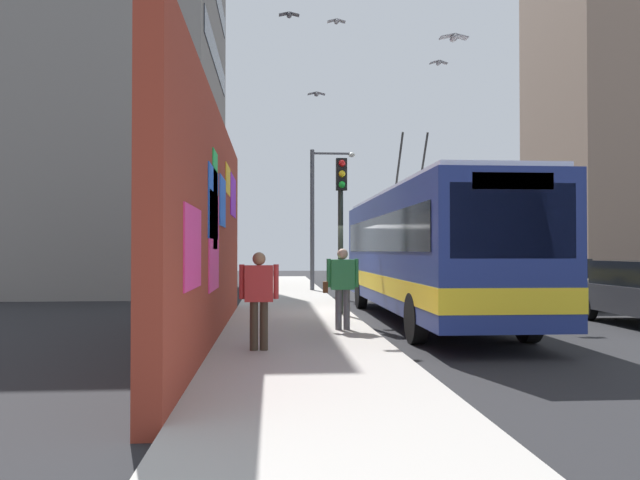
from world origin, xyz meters
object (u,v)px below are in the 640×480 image
(pedestrian_near_wall, at_px, (259,293))
(traffic_light, at_px, (341,209))
(parked_car_champagne, at_px, (548,281))
(pedestrian_at_curb, at_px, (342,282))
(street_lamp, at_px, (318,208))
(city_bus, at_px, (425,250))

(pedestrian_near_wall, height_order, traffic_light, traffic_light)
(pedestrian_near_wall, bearing_deg, parked_car_champagne, -44.71)
(pedestrian_at_curb, bearing_deg, street_lamp, -1.95)
(parked_car_champagne, bearing_deg, street_lamp, 47.59)
(street_lamp, bearing_deg, pedestrian_at_curb, 178.05)
(city_bus, xyz_separation_m, pedestrian_at_curb, (-2.65, 2.47, -0.69))
(parked_car_champagne, distance_m, pedestrian_near_wall, 13.34)
(parked_car_champagne, relative_size, pedestrian_near_wall, 2.91)
(city_bus, height_order, pedestrian_at_curb, city_bus)
(city_bus, bearing_deg, pedestrian_at_curb, 137.01)
(parked_car_champagne, distance_m, traffic_light, 8.52)
(parked_car_champagne, height_order, traffic_light, traffic_light)
(city_bus, relative_size, street_lamp, 1.97)
(pedestrian_at_curb, distance_m, street_lamp, 13.67)
(city_bus, height_order, pedestrian_near_wall, city_bus)
(parked_car_champagne, height_order, pedestrian_at_curb, pedestrian_at_curb)
(pedestrian_at_curb, xyz_separation_m, traffic_light, (3.09, -0.32, 1.77))
(parked_car_champagne, bearing_deg, city_bus, 128.89)
(traffic_light, bearing_deg, parked_car_champagne, -62.94)
(parked_car_champagne, bearing_deg, pedestrian_at_curb, 131.74)
(pedestrian_near_wall, relative_size, street_lamp, 0.27)
(pedestrian_near_wall, distance_m, street_lamp, 16.41)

